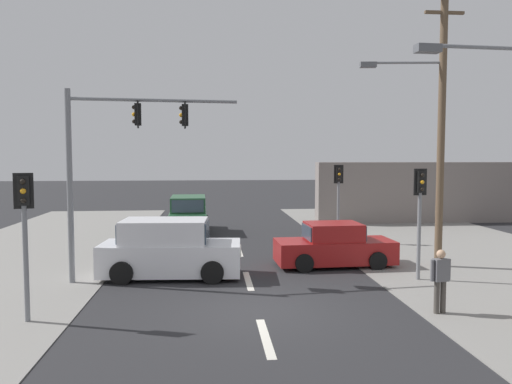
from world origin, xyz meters
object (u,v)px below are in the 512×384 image
at_px(utility_pole_midground_right, 438,116).
at_px(pedestal_signal_right_kerb, 420,205).
at_px(pedestal_signal_far_median, 338,190).
at_px(suv_crossing_left, 169,250).
at_px(pedestrian_at_kerb, 440,278).
at_px(pedestal_signal_left_kerb, 24,222).
at_px(suv_kerbside_parked, 188,215).
at_px(sedan_oncoming_mid, 334,247).
at_px(traffic_signal_mast, 113,150).

xyz_separation_m(utility_pole_midground_right, pedestal_signal_right_kerb, (-1.38, -1.83, -2.95)).
bearing_deg(pedestal_signal_far_median, suv_crossing_left, -140.60).
distance_m(pedestal_signal_far_median, pedestrian_at_kerb, 10.47).
height_order(utility_pole_midground_right, suv_crossing_left, utility_pole_midground_right).
xyz_separation_m(pedestal_signal_left_kerb, suv_kerbside_parked, (3.20, 13.83, -1.53)).
bearing_deg(suv_crossing_left, utility_pole_midground_right, 4.29).
bearing_deg(pedestal_signal_left_kerb, pedestal_signal_far_median, 44.84).
height_order(suv_kerbside_parked, pedestrian_at_kerb, suv_kerbside_parked).
bearing_deg(pedestal_signal_far_median, sedan_oncoming_mid, -106.15).
xyz_separation_m(pedestal_signal_far_median, suv_crossing_left, (-7.14, -5.87, -1.53)).
distance_m(sedan_oncoming_mid, suv_kerbside_parked, 10.14).
height_order(utility_pole_midground_right, suv_kerbside_parked, utility_pole_midground_right).
bearing_deg(pedestal_signal_right_kerb, pedestal_signal_left_kerb, -164.26).
bearing_deg(suv_crossing_left, sedan_oncoming_mid, 11.21).
bearing_deg(sedan_oncoming_mid, pedestal_signal_far_median, 73.85).
height_order(pedestal_signal_left_kerb, suv_kerbside_parked, pedestal_signal_left_kerb).
bearing_deg(traffic_signal_mast, pedestal_signal_far_median, 35.40).
bearing_deg(utility_pole_midground_right, pedestal_signal_far_median, 112.86).
relative_size(pedestal_signal_left_kerb, sedan_oncoming_mid, 0.83).
distance_m(utility_pole_midground_right, pedestal_signal_left_kerb, 13.59).
relative_size(pedestal_signal_right_kerb, pedestal_signal_far_median, 1.00).
xyz_separation_m(traffic_signal_mast, pedestal_signal_right_kerb, (9.61, -0.74, -1.73)).
distance_m(pedestal_signal_far_median, sedan_oncoming_mid, 5.21).
xyz_separation_m(pedestal_signal_right_kerb, pedestrian_at_kerb, (-0.89, -3.36, -1.49)).
bearing_deg(suv_kerbside_parked, pedestal_signal_right_kerb, -54.23).
distance_m(traffic_signal_mast, pedestal_signal_far_median, 10.95).
distance_m(sedan_oncoming_mid, pedestrian_at_kerb, 5.79).
relative_size(pedestal_signal_right_kerb, suv_kerbside_parked, 0.78).
bearing_deg(traffic_signal_mast, sedan_oncoming_mid, 11.68).
xyz_separation_m(traffic_signal_mast, suv_crossing_left, (1.67, 0.39, -3.26)).
bearing_deg(suv_kerbside_parked, sedan_oncoming_mid, -56.65).
relative_size(pedestal_signal_right_kerb, pedestrian_at_kerb, 2.18).
xyz_separation_m(pedestal_signal_left_kerb, pedestal_signal_far_median, (10.14, 10.08, 0.00)).
height_order(suv_crossing_left, suv_kerbside_parked, same).
distance_m(pedestal_signal_right_kerb, sedan_oncoming_mid, 3.58).
bearing_deg(pedestrian_at_kerb, pedestal_signal_far_median, 89.53).
bearing_deg(utility_pole_midground_right, suv_crossing_left, -175.71).
relative_size(pedestal_signal_right_kerb, pedestal_signal_left_kerb, 1.00).
relative_size(pedestal_signal_far_median, suv_kerbside_parked, 0.78).
relative_size(utility_pole_midground_right, suv_crossing_left, 2.16).
bearing_deg(sedan_oncoming_mid, pedestal_signal_left_kerb, -148.57).
distance_m(utility_pole_midground_right, suv_crossing_left, 10.36).
bearing_deg(pedestal_signal_right_kerb, suv_crossing_left, 171.88).
relative_size(pedestal_signal_far_median, sedan_oncoming_mid, 0.83).
height_order(traffic_signal_mast, suv_kerbside_parked, traffic_signal_mast).
distance_m(pedestal_signal_left_kerb, suv_crossing_left, 5.40).
bearing_deg(pedestrian_at_kerb, suv_kerbside_parked, 115.91).
relative_size(sedan_oncoming_mid, pedestrian_at_kerb, 2.64).
xyz_separation_m(sedan_oncoming_mid, suv_kerbside_parked, (-5.57, 8.47, 0.18)).
height_order(pedestal_signal_right_kerb, suv_kerbside_parked, pedestal_signal_right_kerb).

